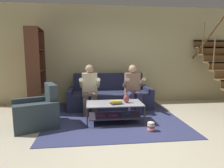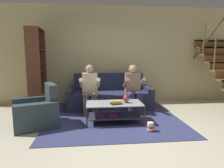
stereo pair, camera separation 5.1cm
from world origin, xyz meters
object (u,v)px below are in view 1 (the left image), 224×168
at_px(couch, 109,97).
at_px(person_seated_right, 133,87).
at_px(bookshelf, 36,83).
at_px(book_stack, 116,102).
at_px(popcorn_tub, 151,126).
at_px(person_seated_left, 90,87).
at_px(vase, 126,98).
at_px(coffee_table, 114,109).
at_px(armchair, 37,113).

bearing_deg(couch, person_seated_right, -45.32).
bearing_deg(couch, bookshelf, -175.81).
xyz_separation_m(book_stack, popcorn_tub, (0.61, -0.50, -0.37)).
bearing_deg(bookshelf, person_seated_left, -16.47).
bearing_deg(vase, couch, 99.91).
bearing_deg(couch, popcorn_tub, -72.34).
distance_m(coffee_table, bookshelf, 2.29).
relative_size(coffee_table, book_stack, 4.68).
xyz_separation_m(person_seated_left, book_stack, (0.55, -0.85, -0.19)).
xyz_separation_m(person_seated_left, vase, (0.78, -0.76, -0.14)).
xyz_separation_m(couch, person_seated_left, (-0.55, -0.56, 0.37)).
bearing_deg(vase, bookshelf, 151.66).
bearing_deg(coffee_table, person_seated_left, 124.63).
distance_m(person_seated_left, book_stack, 1.03).
bearing_deg(book_stack, vase, 20.67).
bearing_deg(armchair, bookshelf, 104.17).
bearing_deg(person_seated_right, person_seated_left, 179.95).
distance_m(person_seated_left, armchair, 1.40).
xyz_separation_m(coffee_table, popcorn_tub, (0.64, -0.60, -0.19)).
distance_m(person_seated_right, coffee_table, 1.02).
height_order(armchair, popcorn_tub, armchair).
height_order(person_seated_right, bookshelf, bookshelf).
height_order(coffee_table, armchair, armchair).
height_order(couch, person_seated_left, person_seated_left).
relative_size(couch, vase, 11.42).
distance_m(couch, armchair, 2.13).
xyz_separation_m(couch, coffee_table, (-0.03, -1.31, -0.01)).
bearing_deg(person_seated_right, couch, 134.68).
height_order(person_seated_left, person_seated_right, person_seated_left).
relative_size(person_seated_right, armchair, 1.13).
xyz_separation_m(person_seated_left, person_seated_right, (1.10, -0.00, -0.00)).
relative_size(vase, book_stack, 0.77).
relative_size(vase, armchair, 0.19).
relative_size(person_seated_left, armchair, 1.14).
distance_m(coffee_table, book_stack, 0.21).
relative_size(couch, person_seated_left, 1.86).
xyz_separation_m(vase, book_stack, (-0.24, -0.09, -0.06)).
bearing_deg(popcorn_tub, person_seated_left, 130.59).
height_order(person_seated_right, coffee_table, person_seated_right).
bearing_deg(person_seated_left, coffee_table, -55.37).
bearing_deg(person_seated_left, armchair, -144.36).
distance_m(coffee_table, popcorn_tub, 0.90).
bearing_deg(coffee_table, couch, 88.55).
distance_m(couch, popcorn_tub, 2.02).
distance_m(person_seated_right, bookshelf, 2.54).
bearing_deg(armchair, vase, 0.72).
bearing_deg(book_stack, couch, 89.76).
bearing_deg(bookshelf, armchair, -75.83).
xyz_separation_m(coffee_table, bookshelf, (-1.92, 1.17, 0.46)).
height_order(person_seated_right, armchair, person_seated_right).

